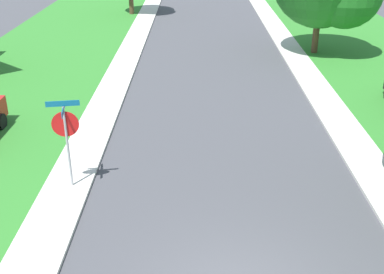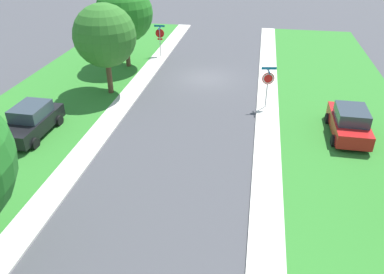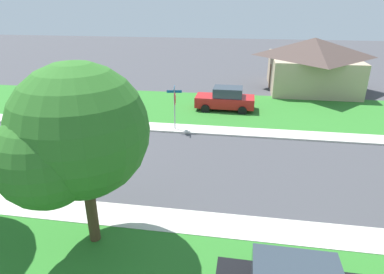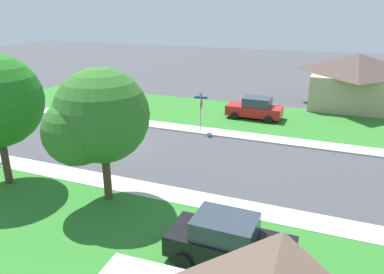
{
  "view_description": "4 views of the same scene",
  "coord_description": "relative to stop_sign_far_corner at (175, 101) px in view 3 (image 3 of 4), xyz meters",
  "views": [
    {
      "loc": [
        -0.91,
        -7.74,
        7.49
      ],
      "look_at": [
        -0.99,
        5.16,
        1.4
      ],
      "focal_mm": 45.09,
      "sensor_mm": 36.0,
      "label": 1
    },
    {
      "loc": [
        -3.75,
        27.31,
        10.65
      ],
      "look_at": [
        -0.96,
        11.46,
        1.4
      ],
      "focal_mm": 35.67,
      "sensor_mm": 36.0,
      "label": 2
    },
    {
      "loc": [
        14.47,
        8.67,
        7.6
      ],
      "look_at": [
        -0.22,
        6.33,
        1.4
      ],
      "focal_mm": 30.66,
      "sensor_mm": 36.0,
      "label": 3
    },
    {
      "loc": [
        18.43,
        13.03,
        8.38
      ],
      "look_at": [
        0.34,
        5.84,
        1.4
      ],
      "focal_mm": 33.89,
      "sensor_mm": 36.0,
      "label": 4
    }
  ],
  "objects": [
    {
      "name": "ground_plane",
      "position": [
        4.54,
        -4.58,
        -1.89
      ],
      "size": [
        120.0,
        120.0,
        0.0
      ],
      "primitive_type": "plane",
      "color": "#424247"
    },
    {
      "name": "sidewalk_east",
      "position": [
        9.24,
        7.42,
        -1.84
      ],
      "size": [
        1.4,
        56.0,
        0.1
      ],
      "primitive_type": "cube",
      "color": "beige",
      "rests_on": "ground"
    },
    {
      "name": "sidewalk_west",
      "position": [
        -0.16,
        7.42,
        -1.84
      ],
      "size": [
        1.4,
        56.0,
        0.1
      ],
      "primitive_type": "cube",
      "color": "beige",
      "rests_on": "ground"
    },
    {
      "name": "lawn_west",
      "position": [
        -4.86,
        7.42,
        -1.85
      ],
      "size": [
        8.0,
        56.0,
        0.08
      ],
      "primitive_type": "cube",
      "color": "#2D7528",
      "rests_on": "ground"
    },
    {
      "name": "stop_sign_far_corner",
      "position": [
        0.0,
        0.0,
        0.0
      ],
      "size": [
        0.91,
        0.91,
        2.77
      ],
      "color": "#9E9EA3",
      "rests_on": "ground"
    },
    {
      "name": "car_red_kerbside_mid",
      "position": [
        -4.54,
        2.86,
        -1.01
      ],
      "size": [
        2.07,
        4.32,
        1.76
      ],
      "color": "red",
      "rests_on": "ground"
    },
    {
      "name": "tree_across_right",
      "position": [
        10.88,
        -0.74,
        2.02
      ],
      "size": [
        4.41,
        4.1,
        6.1
      ],
      "color": "#4C3823",
      "rests_on": "ground"
    },
    {
      "name": "house_left_setback",
      "position": [
        -12.29,
        10.14,
        0.49
      ],
      "size": [
        9.01,
        7.82,
        4.6
      ],
      "color": "tan",
      "rests_on": "ground"
    }
  ]
}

